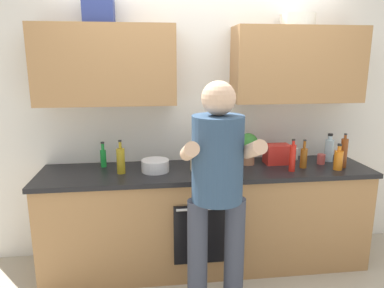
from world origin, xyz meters
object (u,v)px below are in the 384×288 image
potted_herb (248,147)px  grocery_bag_bread (206,159)px  person_standing (217,186)px  bottle_vinegar (344,153)px  bottle_oil (121,160)px  bottle_syrup (304,157)px  mixing_bowl (155,166)px  bottle_juice (338,159)px  bottle_hotsauce (292,157)px  grocery_bag_crisps (277,154)px  cup_ceramic (321,159)px  bottle_wine (221,154)px  bottle_soda (103,157)px  cup_coffee (294,154)px  bottle_water (329,150)px

potted_herb → grocery_bag_bread: potted_herb is taller
person_standing → potted_herb: size_ratio=5.96×
bottle_vinegar → bottle_oil: 1.92m
bottle_syrup → mixing_bowl: bearing=177.6°
bottle_juice → bottle_oil: bottle_oil is taller
mixing_bowl → bottle_vinegar: bearing=-3.0°
bottle_hotsauce → mixing_bowl: 1.16m
bottle_syrup → grocery_bag_crisps: 0.24m
cup_ceramic → potted_herb: (-0.66, 0.07, 0.12)m
bottle_hotsauce → grocery_bag_bread: bottle_hotsauce is taller
person_standing → bottle_hotsauce: 0.94m
bottle_juice → bottle_wine: bearing=163.9°
person_standing → mixing_bowl: size_ratio=7.27×
bottle_syrup → bottle_vinegar: size_ratio=0.83×
person_standing → bottle_soda: person_standing is taller
grocery_bag_bread → cup_coffee: bearing=17.0°
bottle_juice → potted_herb: bearing=160.2°
bottle_vinegar → bottle_wine: 1.07m
bottle_syrup → grocery_bag_crisps: (-0.18, 0.16, -0.01)m
bottle_wine → bottle_juice: bearing=-16.1°
bottle_hotsauce → grocery_bag_crisps: bearing=100.1°
bottle_soda → potted_herb: 1.29m
bottle_juice → bottle_hotsauce: bottle_hotsauce is taller
potted_herb → bottle_juice: bearing=-19.8°
bottle_syrup → bottle_oil: (-1.57, 0.04, 0.02)m
bottle_water → bottle_hotsauce: 0.53m
person_standing → bottle_hotsauce: (0.75, 0.56, 0.02)m
bottle_oil → bottle_hotsauce: 1.43m
bottle_vinegar → cup_ceramic: (-0.14, 0.13, -0.09)m
grocery_bag_crisps → grocery_bag_bread: size_ratio=0.94×
bottle_vinegar → bottle_hotsauce: bearing=-173.8°
mixing_bowl → person_standing: bearing=-60.8°
potted_herb → mixing_bowl: bearing=-172.3°
potted_herb → grocery_bag_crisps: 0.28m
bottle_soda → mixing_bowl: bearing=-23.1°
person_standing → bottle_soda: bearing=133.3°
bottle_juice → person_standing: bearing=-154.4°
bottle_juice → bottle_oil: bearing=176.0°
bottle_juice → bottle_wine: bottle_wine is taller
bottle_juice → grocery_bag_bread: (-1.13, 0.09, 0.02)m
bottle_vinegar → potted_herb: bearing=166.1°
potted_herb → grocery_bag_bread: size_ratio=1.21×
potted_herb → bottle_oil: bearing=-173.3°
bottle_hotsauce → grocery_bag_crisps: (-0.04, 0.24, -0.03)m
bottle_soda → bottle_wine: bearing=-3.3°
bottle_soda → potted_herb: potted_herb is taller
bottle_vinegar → mixing_bowl: bearing=177.0°
bottle_syrup → bottle_water: 0.36m
cup_ceramic → grocery_bag_crisps: 0.40m
person_standing → bottle_wine: 0.86m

